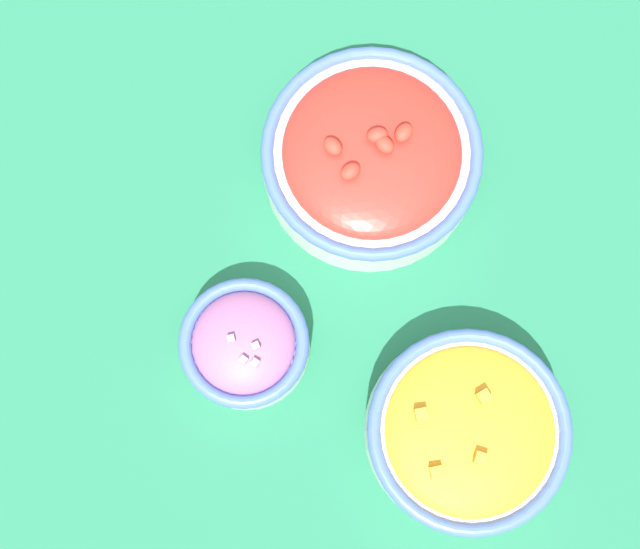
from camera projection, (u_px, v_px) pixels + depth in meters
name	position (u px, v px, depth m)	size (l,w,h in m)	color
ground_plane	(320.00, 280.00, 0.84)	(3.00, 3.00, 0.00)	#23704C
bowl_red_onion	(245.00, 344.00, 0.80)	(0.12, 0.12, 0.07)	silver
bowl_cherry_tomatoes	(371.00, 157.00, 0.82)	(0.20, 0.20, 0.08)	silver
bowl_squash	(467.00, 431.00, 0.78)	(0.18, 0.18, 0.08)	silver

